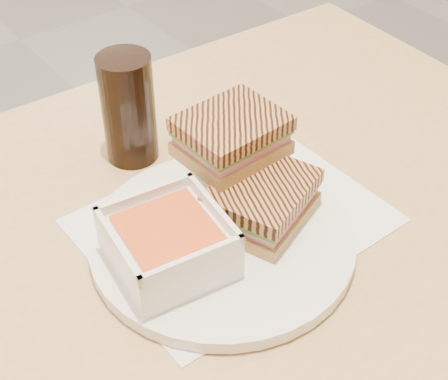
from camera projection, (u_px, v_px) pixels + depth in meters
main_table at (149, 309)px, 0.83m from camera, size 1.23×0.75×0.75m
tray_liner at (233, 221)px, 0.79m from camera, size 0.34×0.26×0.00m
plate at (222, 239)px, 0.75m from camera, size 0.30×0.30×0.02m
soup_bowl at (169, 245)px, 0.70m from camera, size 0.13×0.13×0.06m
panini_lower at (262, 201)px, 0.75m from camera, size 0.14×0.13×0.05m
panini_upper at (232, 136)px, 0.76m from camera, size 0.12×0.10×0.05m
cola_glass at (128, 109)px, 0.84m from camera, size 0.07×0.07×0.15m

